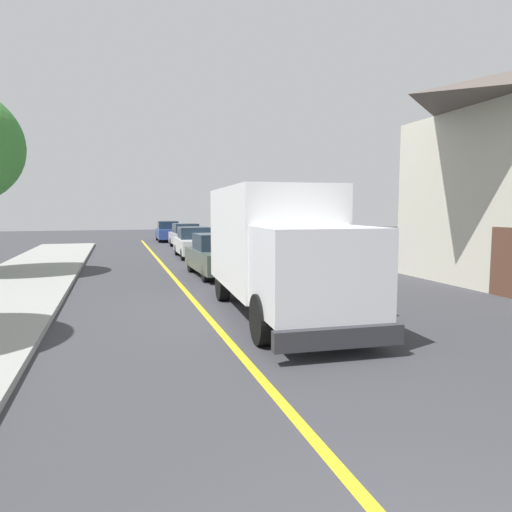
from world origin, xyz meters
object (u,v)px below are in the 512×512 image
parked_car_near (217,256)px  parked_car_mid (194,243)px  box_truck (277,244)px  parked_car_furthest (168,232)px  parked_car_far (186,236)px

parked_car_near → parked_car_mid: 7.33m
box_truck → parked_car_mid: (0.25, 14.25, -0.97)m
parked_car_mid → parked_car_furthest: size_ratio=1.00×
box_truck → parked_car_mid: box_truck is taller
parked_car_far → parked_car_furthest: same height
parked_car_near → parked_car_far: size_ratio=1.00×
parked_car_near → box_truck: bearing=-89.7°
box_truck → parked_car_near: size_ratio=1.64×
box_truck → parked_car_near: box_truck is taller
parked_car_mid → parked_car_far: (0.50, 6.41, 0.00)m
parked_car_far → box_truck: bearing=-92.1°
parked_car_near → parked_car_furthest: bearing=89.1°
box_truck → parked_car_far: box_truck is taller
parked_car_near → parked_car_far: bearing=86.7°
parked_car_far → parked_car_furthest: 7.01m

